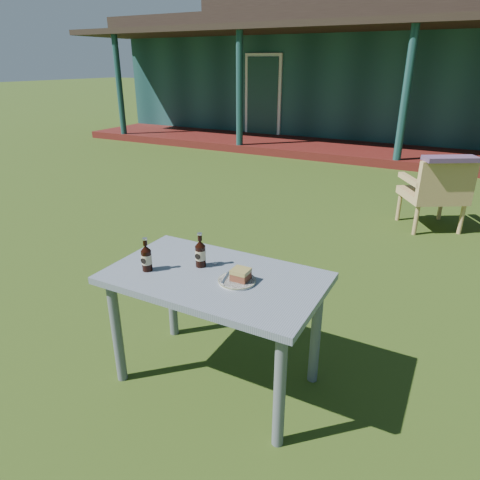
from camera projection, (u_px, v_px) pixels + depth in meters
The scene contains 11 objects.
ground at pixel (306, 274), 3.95m from camera, with size 80.00×80.00×0.00m, color #334916.
pavilion at pixel (435, 70), 10.98m from camera, with size 15.80×8.30×3.45m.
cafe_table at pixel (215, 291), 2.41m from camera, with size 1.20×0.70×0.72m.
plate at pixel (237, 281), 2.29m from camera, with size 0.20×0.20×0.01m.
cake_slice at pixel (241, 274), 2.28m from camera, with size 0.09×0.09×0.06m.
fork at pixel (226, 277), 2.31m from camera, with size 0.01×0.14×0.00m, color silver.
cola_bottle_near at pixel (200, 253), 2.44m from camera, with size 0.06×0.06×0.20m.
cola_bottle_far at pixel (146, 258), 2.39m from camera, with size 0.06×0.06×0.20m.
bottle_cap at pixel (215, 263), 2.49m from camera, with size 0.03×0.03×0.01m, color silver.
armchair_left at pixel (437, 190), 4.83m from camera, with size 0.83×0.82×0.84m.
floral_throw at pixel (451, 159), 4.52m from camera, with size 0.56×0.20×0.05m, color #573C5F.
Camera 1 is at (1.11, -3.40, 1.81)m, focal length 32.00 mm.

